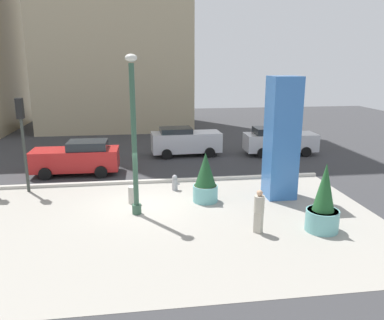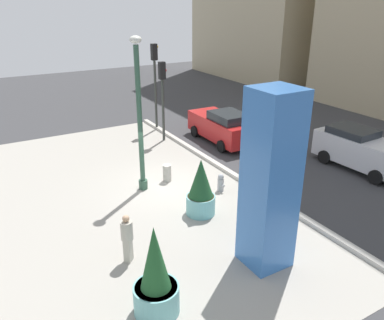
% 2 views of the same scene
% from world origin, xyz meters
% --- Properties ---
extents(ground_plane, '(60.00, 60.00, 0.00)m').
position_xyz_m(ground_plane, '(0.00, 4.00, 0.00)').
color(ground_plane, '#38383A').
extents(plaza_pavement, '(18.00, 10.00, 0.02)m').
position_xyz_m(plaza_pavement, '(0.00, -2.00, 0.00)').
color(plaza_pavement, '#9E998E').
rests_on(plaza_pavement, ground_plane).
extents(curb_strip, '(18.00, 0.24, 0.16)m').
position_xyz_m(curb_strip, '(0.00, 3.12, 0.08)').
color(curb_strip, '#B7B2A8').
rests_on(curb_strip, ground_plane).
extents(lamp_post, '(0.44, 0.44, 6.11)m').
position_xyz_m(lamp_post, '(-0.30, -0.83, 2.97)').
color(lamp_post, '#335642').
rests_on(lamp_post, ground_plane).
extents(art_pillar_blue, '(1.24, 1.24, 5.26)m').
position_xyz_m(art_pillar_blue, '(5.96, 0.36, 2.63)').
color(art_pillar_blue, '#3870BC').
rests_on(art_pillar_blue, ground_plane).
extents(potted_plant_mid_plaza, '(1.06, 1.06, 2.15)m').
position_xyz_m(potted_plant_mid_plaza, '(2.61, 0.18, 0.99)').
color(potted_plant_mid_plaza, '#6BB2B2').
rests_on(potted_plant_mid_plaza, ground_plane).
extents(potted_plant_near_left, '(1.15, 1.15, 2.48)m').
position_xyz_m(potted_plant_near_left, '(6.19, -3.29, 0.99)').
color(potted_plant_near_left, '#6BB2B2').
rests_on(potted_plant_near_left, ground_plane).
extents(fire_hydrant, '(0.36, 0.26, 0.75)m').
position_xyz_m(fire_hydrant, '(1.46, 1.84, 0.37)').
color(fire_hydrant, '#99999E').
rests_on(fire_hydrant, ground_plane).
extents(concrete_bollard, '(0.36, 0.36, 0.75)m').
position_xyz_m(concrete_bollard, '(-0.47, 0.36, 0.38)').
color(concrete_bollard, '#B2ADA3').
rests_on(concrete_bollard, ground_plane).
extents(traffic_light_far_side, '(0.28, 0.42, 4.30)m').
position_xyz_m(traffic_light_far_side, '(-5.26, 2.59, 2.91)').
color(traffic_light_far_side, '#333833').
rests_on(traffic_light_far_side, ground_plane).
extents(car_passing_lane, '(4.52, 2.07, 1.79)m').
position_xyz_m(car_passing_lane, '(-3.41, 5.24, 0.90)').
color(car_passing_lane, red).
rests_on(car_passing_lane, ground_plane).
extents(car_curb_west, '(4.44, 2.08, 1.81)m').
position_xyz_m(car_curb_west, '(2.80, 8.69, 0.93)').
color(car_curb_west, silver).
rests_on(car_curb_west, ground_plane).
extents(car_curb_east, '(4.64, 2.05, 1.77)m').
position_xyz_m(car_curb_east, '(8.83, 8.10, 0.89)').
color(car_curb_east, silver).
rests_on(car_curb_east, ground_plane).
extents(pedestrian_on_sidewalk, '(0.51, 0.51, 1.58)m').
position_xyz_m(pedestrian_on_sidewalk, '(3.91, -3.14, 0.87)').
color(pedestrian_on_sidewalk, '#B2AD9E').
rests_on(pedestrian_on_sidewalk, ground_plane).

